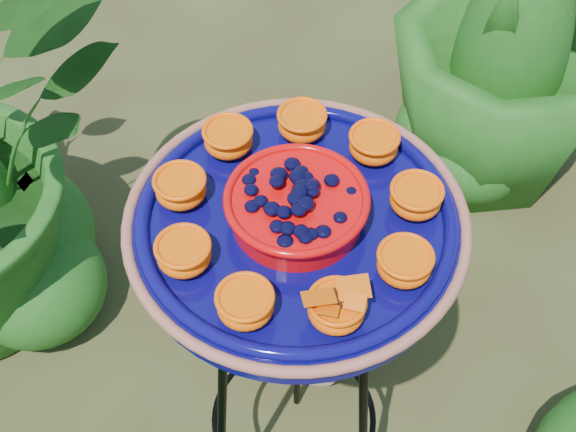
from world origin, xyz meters
name	(u,v)px	position (x,y,z in m)	size (l,w,h in m)	color
ground_plane	(308,425)	(0.00, 0.00, 0.00)	(20.00, 20.00, 0.00)	#332716
tripod_stand	(295,359)	(-0.07, -0.10, 0.52)	(0.40, 0.40, 0.86)	black
feeder_dish	(296,220)	(-0.07, -0.10, 0.90)	(0.56, 0.56, 0.10)	#080752
driftwood_log	(349,267)	(0.22, 0.32, 0.10)	(0.19, 0.19, 0.58)	tan
shrub_back_right	(525,1)	(0.75, 0.62, 0.55)	(0.61, 0.61, 1.09)	#195015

